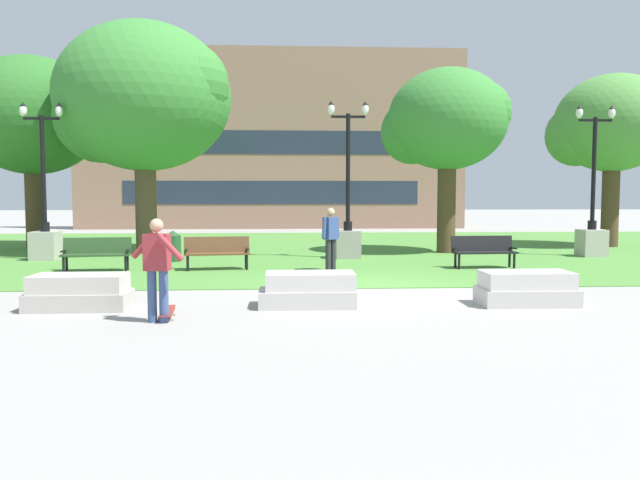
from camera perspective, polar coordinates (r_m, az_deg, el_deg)
name	(u,v)px	position (r m, az deg, el deg)	size (l,w,h in m)	color
ground_plane	(371,289)	(13.96, 4.69, -4.47)	(140.00, 140.00, 0.00)	gray
grass_lawn	(335,249)	(23.83, 1.41, -0.83)	(40.00, 20.00, 0.02)	#4C8438
concrete_block_center	(79,293)	(12.27, -21.14, -4.50)	(1.80, 0.90, 0.64)	#B2ADA3
concrete_block_left	(309,290)	(11.74, -1.06, -4.60)	(1.80, 0.90, 0.64)	#BCB7B2
concrete_block_right	(526,289)	(12.53, 18.35, -4.25)	(1.80, 0.90, 0.64)	#BCB7B2
person_skateboarder	(157,264)	(10.53, -14.65, -2.12)	(0.97, 0.65, 1.71)	#384C7A
skateboard	(167,313)	(11.00, -13.80, -6.49)	(0.29, 1.03, 0.14)	maroon
park_bench_near_left	(483,250)	(18.25, 14.72, -0.85)	(1.83, 0.63, 0.90)	black
park_bench_near_right	(217,251)	(17.50, -9.39, -0.98)	(1.86, 0.77, 0.90)	brown
park_bench_far_left	(97,252)	(17.99, -19.75, -1.03)	(1.84, 0.69, 0.90)	#284723
lamp_post_right	(45,228)	(21.59, -23.84, 0.99)	(1.32, 0.80, 4.95)	#ADA89E
lamp_post_left	(348,227)	(20.30, 2.56, 1.22)	(1.32, 0.80, 5.07)	gray
lamp_post_center	(592,226)	(22.80, 23.61, 1.18)	(1.32, 0.80, 5.03)	#ADA89E
tree_near_left	(611,125)	(27.45, 25.09, 9.49)	(4.71, 4.48, 6.78)	#4C3823
tree_far_right	(446,122)	(22.84, 11.45, 10.56)	(4.42, 4.21, 6.52)	#4C3823
tree_far_left	(142,99)	(23.23, -15.98, 12.25)	(6.37, 6.07, 8.06)	brown
tree_near_right	(30,118)	(26.65, -24.95, 10.10)	(5.53, 5.27, 7.32)	#4C3823
trash_bin	(173,246)	(19.84, -13.28, -0.53)	(0.49, 0.49, 0.96)	#234C28
person_bystander_near_lawn	(331,235)	(16.94, 0.98, 0.42)	(0.55, 0.58, 1.71)	#28282D
building_facade_distant	(272,139)	(38.32, -4.43, 9.18)	(23.59, 1.03, 10.87)	#8E6B56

